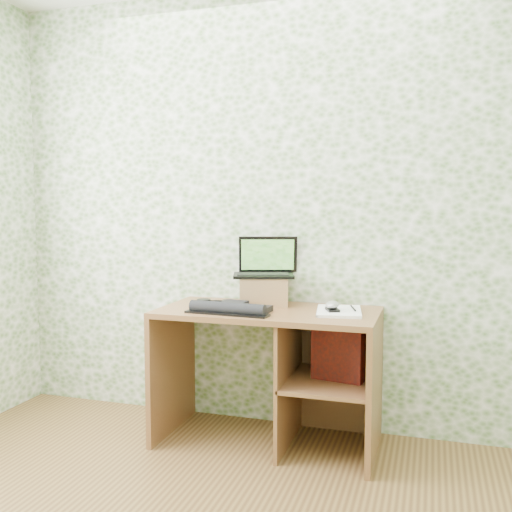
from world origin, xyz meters
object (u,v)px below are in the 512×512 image
(riser, at_px, (263,291))
(notepad, at_px, (339,311))
(laptop, at_px, (265,267))
(keyboard, at_px, (231,308))
(desk, at_px, (283,357))

(riser, bearing_deg, notepad, -14.42)
(riser, xyz_separation_m, laptop, (0.00, 0.04, 0.14))
(riser, bearing_deg, keyboard, -109.15)
(keyboard, bearing_deg, notepad, 20.50)
(desk, distance_m, laptop, 0.53)
(riser, xyz_separation_m, notepad, (0.46, -0.12, -0.07))
(desk, height_order, laptop, laptop)
(keyboard, distance_m, notepad, 0.58)
(riser, relative_size, laptop, 0.68)
(riser, height_order, laptop, laptop)
(notepad, bearing_deg, riser, 156.64)
(desk, bearing_deg, laptop, 134.10)
(keyboard, height_order, notepad, keyboard)
(desk, height_order, notepad, notepad)
(riser, distance_m, notepad, 0.48)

